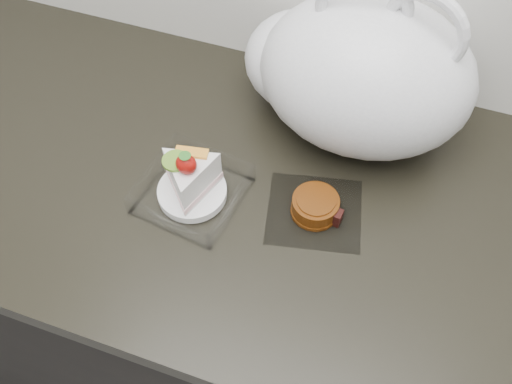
# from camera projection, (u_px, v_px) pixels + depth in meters

# --- Properties ---
(counter) EXTENTS (2.04, 0.64, 0.90)m
(counter) POSITION_uv_depth(u_px,v_px,m) (274.00, 307.00, 1.30)
(counter) COLOR black
(counter) RESTS_ON ground
(cake_tray) EXTENTS (0.17, 0.17, 0.12)m
(cake_tray) POSITION_uv_depth(u_px,v_px,m) (191.00, 185.00, 0.91)
(cake_tray) COLOR white
(cake_tray) RESTS_ON counter
(mooncake_wrap) EXTENTS (0.18, 0.17, 0.04)m
(mooncake_wrap) POSITION_uv_depth(u_px,v_px,m) (316.00, 207.00, 0.91)
(mooncake_wrap) COLOR white
(mooncake_wrap) RESTS_ON counter
(plastic_bag) EXTENTS (0.40, 0.29, 0.32)m
(plastic_bag) POSITION_uv_depth(u_px,v_px,m) (353.00, 72.00, 0.92)
(plastic_bag) COLOR white
(plastic_bag) RESTS_ON counter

